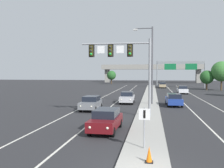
{
  "coord_description": "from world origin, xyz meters",
  "views": [
    {
      "loc": [
        0.36,
        -10.33,
        4.21
      ],
      "look_at": [
        -3.2,
        11.93,
        3.2
      ],
      "focal_mm": 40.44,
      "sensor_mm": 36.0,
      "label": 1
    }
  ],
  "objects_px": {
    "car_receding_white": "(182,90)",
    "tree_far_right_b": "(222,71)",
    "car_receding_blue": "(174,99)",
    "car_receding_tan": "(162,85)",
    "tree_far_left_b": "(111,75)",
    "median_sign_post": "(144,122)",
    "car_oncoming_silver": "(127,97)",
    "car_oncoming_darkred": "(106,120)",
    "traffic_cone_median_nose": "(149,155)",
    "highway_sign_gantry": "(181,66)",
    "car_oncoming_grey": "(91,103)",
    "street_lamp_median": "(151,60)",
    "overhead_signal_mast": "(125,59)",
    "tree_far_right_c": "(207,77)"
  },
  "relations": [
    {
      "from": "overhead_signal_mast",
      "to": "tree_far_right_b",
      "type": "bearing_deg",
      "value": 64.62
    },
    {
      "from": "car_receding_tan",
      "to": "median_sign_post",
      "type": "bearing_deg",
      "value": -93.19
    },
    {
      "from": "median_sign_post",
      "to": "tree_far_right_b",
      "type": "relative_size",
      "value": 0.32
    },
    {
      "from": "car_oncoming_grey",
      "to": "tree_far_right_c",
      "type": "bearing_deg",
      "value": 61.43
    },
    {
      "from": "traffic_cone_median_nose",
      "to": "car_oncoming_silver",
      "type": "bearing_deg",
      "value": 98.04
    },
    {
      "from": "car_receding_blue",
      "to": "traffic_cone_median_nose",
      "type": "xyz_separation_m",
      "value": [
        -2.83,
        -21.27,
        -0.31
      ]
    },
    {
      "from": "car_receding_white",
      "to": "median_sign_post",
      "type": "bearing_deg",
      "value": -99.4
    },
    {
      "from": "overhead_signal_mast",
      "to": "car_oncoming_silver",
      "type": "relative_size",
      "value": 1.6
    },
    {
      "from": "median_sign_post",
      "to": "highway_sign_gantry",
      "type": "height_order",
      "value": "highway_sign_gantry"
    },
    {
      "from": "tree_far_left_b",
      "to": "median_sign_post",
      "type": "bearing_deg",
      "value": -79.52
    },
    {
      "from": "traffic_cone_median_nose",
      "to": "tree_far_right_b",
      "type": "xyz_separation_m",
      "value": [
        16.29,
        51.61,
        4.01
      ]
    },
    {
      "from": "overhead_signal_mast",
      "to": "car_receding_white",
      "type": "relative_size",
      "value": 1.61
    },
    {
      "from": "traffic_cone_median_nose",
      "to": "car_receding_blue",
      "type": "bearing_deg",
      "value": 82.43
    },
    {
      "from": "car_oncoming_darkred",
      "to": "highway_sign_gantry",
      "type": "xyz_separation_m",
      "value": [
        11.12,
        55.41,
        5.34
      ]
    },
    {
      "from": "tree_far_right_c",
      "to": "median_sign_post",
      "type": "bearing_deg",
      "value": -104.95
    },
    {
      "from": "median_sign_post",
      "to": "car_receding_white",
      "type": "height_order",
      "value": "median_sign_post"
    },
    {
      "from": "overhead_signal_mast",
      "to": "median_sign_post",
      "type": "bearing_deg",
      "value": -78.18
    },
    {
      "from": "car_receding_white",
      "to": "street_lamp_median",
      "type": "bearing_deg",
      "value": -108.18
    },
    {
      "from": "median_sign_post",
      "to": "car_oncoming_grey",
      "type": "relative_size",
      "value": 0.49
    },
    {
      "from": "highway_sign_gantry",
      "to": "overhead_signal_mast",
      "type": "bearing_deg",
      "value": -101.79
    },
    {
      "from": "car_oncoming_silver",
      "to": "tree_far_right_c",
      "type": "distance_m",
      "value": 33.82
    },
    {
      "from": "median_sign_post",
      "to": "car_oncoming_darkred",
      "type": "bearing_deg",
      "value": 124.18
    },
    {
      "from": "median_sign_post",
      "to": "street_lamp_median",
      "type": "distance_m",
      "value": 20.06
    },
    {
      "from": "median_sign_post",
      "to": "car_oncoming_silver",
      "type": "distance_m",
      "value": 21.3
    },
    {
      "from": "median_sign_post",
      "to": "car_receding_blue",
      "type": "relative_size",
      "value": 0.49
    },
    {
      "from": "car_oncoming_grey",
      "to": "car_receding_tan",
      "type": "distance_m",
      "value": 44.53
    },
    {
      "from": "street_lamp_median",
      "to": "overhead_signal_mast",
      "type": "bearing_deg",
      "value": -103.39
    },
    {
      "from": "car_oncoming_darkred",
      "to": "traffic_cone_median_nose",
      "type": "distance_m",
      "value": 7.11
    },
    {
      "from": "car_oncoming_darkred",
      "to": "car_oncoming_silver",
      "type": "distance_m",
      "value": 16.84
    },
    {
      "from": "car_receding_blue",
      "to": "car_receding_tan",
      "type": "height_order",
      "value": "same"
    },
    {
      "from": "car_receding_white",
      "to": "tree_far_left_b",
      "type": "xyz_separation_m",
      "value": [
        -21.09,
        40.81,
        2.42
      ]
    },
    {
      "from": "car_oncoming_darkred",
      "to": "traffic_cone_median_nose",
      "type": "relative_size",
      "value": 6.1
    },
    {
      "from": "car_receding_tan",
      "to": "tree_far_left_b",
      "type": "xyz_separation_m",
      "value": [
        -17.9,
        21.9,
        2.42
      ]
    },
    {
      "from": "car_receding_white",
      "to": "traffic_cone_median_nose",
      "type": "height_order",
      "value": "car_receding_white"
    },
    {
      "from": "highway_sign_gantry",
      "to": "tree_far_right_c",
      "type": "distance_m",
      "value": 10.97
    },
    {
      "from": "car_oncoming_grey",
      "to": "tree_far_right_b",
      "type": "height_order",
      "value": "tree_far_right_b"
    },
    {
      "from": "car_oncoming_silver",
      "to": "car_receding_white",
      "type": "height_order",
      "value": "same"
    },
    {
      "from": "car_oncoming_silver",
      "to": "car_oncoming_grey",
      "type": "bearing_deg",
      "value": -115.72
    },
    {
      "from": "overhead_signal_mast",
      "to": "car_receding_white",
      "type": "distance_m",
      "value": 30.12
    },
    {
      "from": "car_receding_white",
      "to": "tree_far_right_b",
      "type": "distance_m",
      "value": 15.36
    },
    {
      "from": "street_lamp_median",
      "to": "tree_far_left_b",
      "type": "bearing_deg",
      "value": 103.95
    },
    {
      "from": "street_lamp_median",
      "to": "car_receding_tan",
      "type": "distance_m",
      "value": 38.34
    },
    {
      "from": "car_receding_white",
      "to": "tree_far_right_b",
      "type": "xyz_separation_m",
      "value": [
        10.19,
        10.89,
        3.7
      ]
    },
    {
      "from": "overhead_signal_mast",
      "to": "tree_far_right_c",
      "type": "xyz_separation_m",
      "value": [
        15.6,
        40.43,
        -2.36
      ]
    },
    {
      "from": "street_lamp_median",
      "to": "tree_far_right_b",
      "type": "distance_m",
      "value": 34.11
    },
    {
      "from": "car_oncoming_darkred",
      "to": "tree_far_right_b",
      "type": "bearing_deg",
      "value": 66.73
    },
    {
      "from": "highway_sign_gantry",
      "to": "tree_far_left_b",
      "type": "xyz_separation_m",
      "value": [
        -22.93,
        19.76,
        -2.93
      ]
    },
    {
      "from": "car_oncoming_darkred",
      "to": "car_receding_white",
      "type": "xyz_separation_m",
      "value": [
        9.27,
        34.37,
        0.0
      ]
    },
    {
      "from": "street_lamp_median",
      "to": "car_oncoming_darkred",
      "type": "distance_m",
      "value": 16.45
    },
    {
      "from": "car_receding_white",
      "to": "tree_far_right_c",
      "type": "distance_m",
      "value": 14.06
    }
  ]
}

